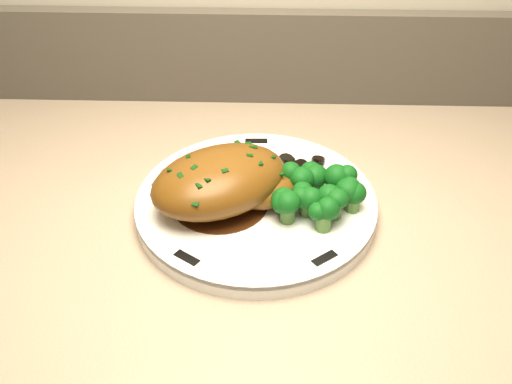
{
  "coord_description": "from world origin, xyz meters",
  "views": [
    {
      "loc": [
        -0.13,
        1.25,
        1.34
      ],
      "look_at": [
        -0.15,
        1.76,
        0.95
      ],
      "focal_mm": 45.0,
      "sensor_mm": 36.0,
      "label": 1
    }
  ],
  "objects": [
    {
      "name": "plate",
      "position": [
        -0.15,
        1.76,
        0.93
      ],
      "size": [
        0.29,
        0.29,
        0.02
      ],
      "primitive_type": "cylinder",
      "rotation": [
        0.0,
        0.0,
        0.21
      ],
      "color": "white",
      "rests_on": "counter"
    },
    {
      "name": "mushroom_pile",
      "position": [
        -0.11,
        1.8,
        0.94
      ],
      "size": [
        0.08,
        0.06,
        0.02
      ],
      "color": "black",
      "rests_on": "plate"
    },
    {
      "name": "rim_accent_3",
      "position": [
        -0.21,
        1.67,
        0.94
      ],
      "size": [
        0.03,
        0.02,
        0.0
      ],
      "primitive_type": "cube",
      "rotation": [
        0.0,
        0.0,
        5.68
      ],
      "color": "black",
      "rests_on": "plate"
    },
    {
      "name": "rim_accent_0",
      "position": [
        -0.05,
        1.79,
        0.94
      ],
      "size": [
        0.02,
        0.03,
        0.0
      ],
      "primitive_type": "cube",
      "rotation": [
        0.0,
        0.0,
        1.91
      ],
      "color": "black",
      "rests_on": "plate"
    },
    {
      "name": "broccoli_florets",
      "position": [
        -0.09,
        1.74,
        0.96
      ],
      "size": [
        0.09,
        0.08,
        0.03
      ],
      "rotation": [
        0.0,
        0.0,
        0.4
      ],
      "color": "#4E7A33",
      "rests_on": "plate"
    },
    {
      "name": "rim_accent_1",
      "position": [
        -0.15,
        1.86,
        0.94
      ],
      "size": [
        0.03,
        0.01,
        0.0
      ],
      "primitive_type": "cube",
      "rotation": [
        0.0,
        0.0,
        3.17
      ],
      "color": "black",
      "rests_on": "plate"
    },
    {
      "name": "rim_accent_2",
      "position": [
        -0.25,
        1.79,
        0.94
      ],
      "size": [
        0.02,
        0.03,
        0.0
      ],
      "primitive_type": "cube",
      "rotation": [
        0.0,
        0.0,
        4.42
      ],
      "color": "black",
      "rests_on": "plate"
    },
    {
      "name": "gravy_pool",
      "position": [
        -0.18,
        1.75,
        0.94
      ],
      "size": [
        0.1,
        0.1,
        0.0
      ],
      "primitive_type": "cylinder",
      "color": "#3E1C0B",
      "rests_on": "plate"
    },
    {
      "name": "rim_accent_4",
      "position": [
        -0.08,
        1.67,
        0.94
      ],
      "size": [
        0.03,
        0.02,
        0.0
      ],
      "primitive_type": "cube",
      "rotation": [
        0.0,
        0.0,
        6.94
      ],
      "color": "black",
      "rests_on": "plate"
    },
    {
      "name": "chicken_breast",
      "position": [
        -0.18,
        1.75,
        0.97
      ],
      "size": [
        0.17,
        0.15,
        0.05
      ],
      "rotation": [
        0.0,
        0.0,
        0.55
      ],
      "color": "brown",
      "rests_on": "plate"
    }
  ]
}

